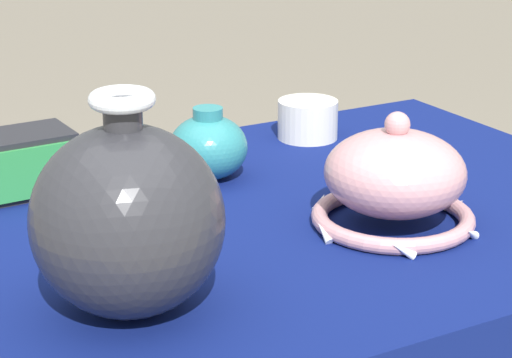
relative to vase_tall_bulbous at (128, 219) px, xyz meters
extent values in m
cylinder|color=#38383D|center=(0.77, 0.50, -0.53)|extent=(0.04, 0.04, 0.76)
cube|color=#38383D|center=(0.27, 0.18, -0.13)|extent=(1.09, 0.75, 0.03)
cube|color=navy|center=(0.27, 0.18, -0.11)|extent=(1.11, 0.77, 0.01)
ellipsoid|color=#2D2D33|center=(0.00, 0.00, 0.00)|extent=(0.21, 0.21, 0.21)
cylinder|color=#2D2D33|center=(0.00, 0.00, 0.12)|extent=(0.04, 0.04, 0.04)
torus|color=white|center=(0.00, 0.00, 0.13)|extent=(0.07, 0.07, 0.02)
torus|color=#D19399|center=(0.40, 0.06, -0.10)|extent=(0.22, 0.22, 0.02)
ellipsoid|color=#D19399|center=(0.40, 0.06, -0.03)|extent=(0.19, 0.19, 0.11)
sphere|color=#D19399|center=(0.40, 0.06, 0.03)|extent=(0.03, 0.03, 0.03)
cone|color=white|center=(0.51, 0.06, -0.10)|extent=(0.01, 0.03, 0.03)
cone|color=white|center=(0.45, 0.15, -0.10)|extent=(0.04, 0.03, 0.03)
cone|color=white|center=(0.35, 0.15, -0.10)|extent=(0.04, 0.03, 0.03)
cone|color=white|center=(0.29, 0.06, -0.10)|extent=(0.01, 0.03, 0.03)
cone|color=white|center=(0.35, -0.04, -0.10)|extent=(0.04, 0.03, 0.03)
cone|color=white|center=(0.45, -0.04, -0.10)|extent=(0.04, 0.03, 0.03)
cube|color=#232328|center=(0.01, 0.42, -0.06)|extent=(0.15, 0.10, 0.09)
cube|color=green|center=(0.01, 0.37, -0.06)|extent=(0.13, 0.01, 0.07)
cylinder|color=white|center=(0.51, 0.45, -0.07)|extent=(0.10, 0.10, 0.07)
ellipsoid|color=teal|center=(0.27, 0.35, -0.06)|extent=(0.12, 0.12, 0.10)
cylinder|color=teal|center=(0.27, 0.35, -0.01)|extent=(0.04, 0.04, 0.02)
camera|label=1|loc=(-0.36, -0.93, 0.40)|focal=70.00mm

